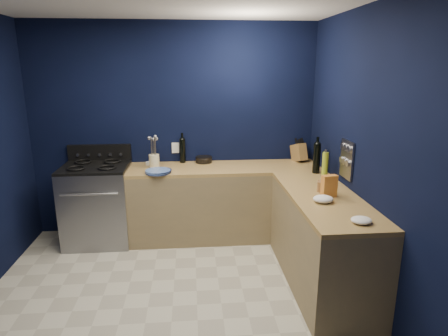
{
  "coord_description": "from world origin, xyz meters",
  "views": [
    {
      "loc": [
        0.2,
        -3.01,
        2.08
      ],
      "look_at": [
        0.55,
        1.0,
        1.0
      ],
      "focal_mm": 30.68,
      "sensor_mm": 36.0,
      "label": 1
    }
  ],
  "objects": [
    {
      "name": "wall_back",
      "position": [
        0.0,
        1.76,
        1.3
      ],
      "size": [
        3.5,
        0.02,
        2.6
      ],
      "primitive_type": "cube",
      "color": "black",
      "rests_on": "ground"
    },
    {
      "name": "wine_bottle_back",
      "position": [
        0.09,
        1.69,
        1.05
      ],
      "size": [
        0.1,
        0.1,
        0.3
      ],
      "primitive_type": "cylinder",
      "rotation": [
        0.0,
        0.0,
        0.4
      ],
      "color": "black",
      "rests_on": "top_back"
    },
    {
      "name": "backguard",
      "position": [
        -0.93,
        1.72,
        1.04
      ],
      "size": [
        0.76,
        0.06,
        0.2
      ],
      "primitive_type": "cube",
      "color": "black",
      "rests_on": "gas_range"
    },
    {
      "name": "wall_right",
      "position": [
        1.76,
        0.0,
        1.3
      ],
      "size": [
        0.02,
        3.5,
        2.6
      ],
      "primitive_type": "cube",
      "color": "black",
      "rests_on": "ground"
    },
    {
      "name": "ramekin",
      "position": [
        -0.32,
        1.61,
        0.92
      ],
      "size": [
        0.11,
        0.11,
        0.04
      ],
      "primitive_type": "cylinder",
      "rotation": [
        0.0,
        0.0,
        -0.22
      ],
      "color": "white",
      "rests_on": "top_back"
    },
    {
      "name": "wall_front",
      "position": [
        0.0,
        -1.76,
        1.3
      ],
      "size": [
        3.5,
        0.02,
        2.6
      ],
      "primitive_type": "cube",
      "color": "black",
      "rests_on": "ground"
    },
    {
      "name": "towel_front",
      "position": [
        1.36,
        0.12,
        0.93
      ],
      "size": [
        0.21,
        0.19,
        0.06
      ],
      "primitive_type": "ellipsoid",
      "rotation": [
        0.0,
        0.0,
        0.21
      ],
      "color": "white",
      "rests_on": "top_right"
    },
    {
      "name": "towel_end",
      "position": [
        1.5,
        -0.37,
        0.92
      ],
      "size": [
        0.19,
        0.18,
        0.05
      ],
      "primitive_type": "ellipsoid",
      "rotation": [
        0.0,
        0.0,
        -0.26
      ],
      "color": "white",
      "rests_on": "top_right"
    },
    {
      "name": "cab_back",
      "position": [
        0.6,
        1.44,
        0.43
      ],
      "size": [
        2.3,
        0.63,
        0.86
      ],
      "primitive_type": "cube",
      "color": "olive",
      "rests_on": "floor"
    },
    {
      "name": "gas_range",
      "position": [
        -0.93,
        1.42,
        0.46
      ],
      "size": [
        0.76,
        0.66,
        0.92
      ],
      "primitive_type": "cube",
      "color": "gray",
      "rests_on": "floor"
    },
    {
      "name": "crouton_bag",
      "position": [
        1.46,
        0.26,
        1.0
      ],
      "size": [
        0.15,
        0.09,
        0.21
      ],
      "primitive_type": "cube",
      "rotation": [
        0.0,
        0.0,
        0.19
      ],
      "color": "#B61E2E",
      "rests_on": "top_right"
    },
    {
      "name": "top_back",
      "position": [
        0.6,
        1.44,
        0.88
      ],
      "size": [
        2.3,
        0.63,
        0.04
      ],
      "primitive_type": "cube",
      "color": "brown",
      "rests_on": "cab_back"
    },
    {
      "name": "utensil_crock",
      "position": [
        -0.25,
        1.48,
        0.98
      ],
      "size": [
        0.13,
        0.13,
        0.15
      ],
      "primitive_type": "cylinder",
      "rotation": [
        0.0,
        0.0,
        0.09
      ],
      "color": "#F7EBC2",
      "rests_on": "top_back"
    },
    {
      "name": "knife_block",
      "position": [
        1.56,
        1.64,
        1.01
      ],
      "size": [
        0.19,
        0.28,
        0.27
      ],
      "primitive_type": "cube",
      "rotation": [
        -0.31,
        0.0,
        0.32
      ],
      "color": "brown",
      "rests_on": "top_back"
    },
    {
      "name": "spice_panel",
      "position": [
        1.74,
        0.55,
        1.18
      ],
      "size": [
        0.02,
        0.28,
        0.38
      ],
      "primitive_type": "cube",
      "color": "gray",
      "rests_on": "wall_right"
    },
    {
      "name": "top_right",
      "position": [
        1.44,
        0.29,
        0.88
      ],
      "size": [
        0.63,
        1.67,
        0.04
      ],
      "primitive_type": "cube",
      "color": "brown",
      "rests_on": "cab_right"
    },
    {
      "name": "cooktop",
      "position": [
        -0.93,
        1.42,
        0.94
      ],
      "size": [
        0.76,
        0.66,
        0.03
      ],
      "primitive_type": "cube",
      "color": "black",
      "rests_on": "gas_range"
    },
    {
      "name": "lemon_basket",
      "position": [
        0.35,
        1.66,
        0.94
      ],
      "size": [
        0.22,
        0.22,
        0.08
      ],
      "primitive_type": "cylinder",
      "rotation": [
        0.0,
        0.0,
        0.08
      ],
      "color": "black",
      "rests_on": "top_back"
    },
    {
      "name": "spice_jar_near",
      "position": [
        1.45,
        0.49,
        0.95
      ],
      "size": [
        0.05,
        0.05,
        0.09
      ],
      "primitive_type": "cylinder",
      "rotation": [
        0.0,
        0.0,
        -0.16
      ],
      "color": "olive",
      "rests_on": "top_right"
    },
    {
      "name": "spice_jar_far",
      "position": [
        1.42,
        0.4,
        0.95
      ],
      "size": [
        0.06,
        0.06,
        0.1
      ],
      "primitive_type": "cylinder",
      "rotation": [
        0.0,
        0.0,
        -0.29
      ],
      "color": "olive",
      "rests_on": "top_right"
    },
    {
      "name": "floor",
      "position": [
        0.0,
        0.0,
        -0.01
      ],
      "size": [
        3.5,
        3.5,
        0.02
      ],
      "primitive_type": "cube",
      "color": "#AFAB99",
      "rests_on": "ground"
    },
    {
      "name": "plate_stack",
      "position": [
        -0.18,
        1.22,
        0.92
      ],
      "size": [
        0.35,
        0.35,
        0.04
      ],
      "primitive_type": "cylinder",
      "rotation": [
        0.0,
        0.0,
        0.26
      ],
      "color": "#41579A",
      "rests_on": "top_back"
    },
    {
      "name": "oil_bottle",
      "position": [
        1.63,
        0.86,
        1.04
      ],
      "size": [
        0.07,
        0.07,
        0.29
      ],
      "primitive_type": "cylinder",
      "rotation": [
        0.0,
        0.0,
        0.03
      ],
      "color": "#93AB26",
      "rests_on": "top_right"
    },
    {
      "name": "wine_bottle_right",
      "position": [
        1.61,
        1.07,
        1.07
      ],
      "size": [
        0.1,
        0.1,
        0.34
      ],
      "primitive_type": "cylinder",
      "rotation": [
        0.0,
        0.0,
        0.32
      ],
      "color": "black",
      "rests_on": "top_right"
    },
    {
      "name": "wall_outlet",
      "position": [
        0.0,
        1.74,
        1.08
      ],
      "size": [
        0.09,
        0.02,
        0.13
      ],
      "primitive_type": "cube",
      "color": "white",
      "rests_on": "wall_back"
    },
    {
      "name": "cab_right",
      "position": [
        1.44,
        0.29,
        0.43
      ],
      "size": [
        0.63,
        1.67,
        0.86
      ],
      "primitive_type": "cube",
      "color": "olive",
      "rests_on": "floor"
    },
    {
      "name": "oven_door",
      "position": [
        -0.93,
        1.1,
        0.45
      ],
      "size": [
        0.59,
        0.02,
        0.42
      ],
      "primitive_type": "cube",
      "color": "black",
      "rests_on": "gas_range"
    }
  ]
}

